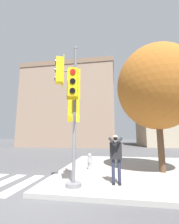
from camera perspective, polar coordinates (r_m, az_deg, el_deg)
ground_plane at (r=5.32m, az=-15.66°, el=-27.50°), size 160.00×160.00×0.00m
sidewalk_corner at (r=8.41m, az=20.24°, el=-19.84°), size 8.00×8.00×0.14m
traffic_signal_pole at (r=5.17m, az=-7.33°, el=4.41°), size 0.96×1.40×4.79m
person_photographer at (r=5.37m, az=10.00°, el=-15.52°), size 0.50×0.53×1.60m
street_tree at (r=8.00m, az=24.14°, el=8.69°), size 3.73×3.73×5.97m
fire_hydrant at (r=7.55m, az=0.05°, el=-18.29°), size 0.20×0.26×0.75m
building_left at (r=29.66m, az=-5.93°, el=1.11°), size 15.77×13.24×13.96m
building_right at (r=31.70m, az=28.84°, el=0.45°), size 11.89×10.98×12.74m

